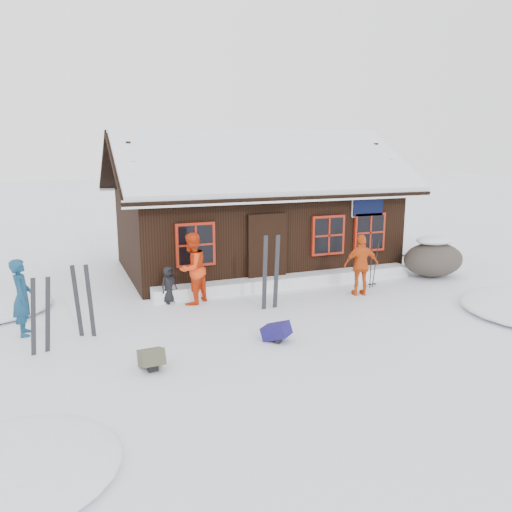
{
  "coord_description": "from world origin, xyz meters",
  "views": [
    {
      "loc": [
        -4.33,
        -9.85,
        3.72
      ],
      "look_at": [
        -0.09,
        0.75,
        1.3
      ],
      "focal_mm": 35.0,
      "sensor_mm": 36.0,
      "label": 1
    }
  ],
  "objects_px": {
    "skier_crouched": "(169,285)",
    "ski_pair_left": "(41,317)",
    "boulder": "(433,258)",
    "backpack_olive": "(151,361)",
    "ski_poles": "(373,264)",
    "backpack_blue": "(276,334)",
    "skier_orange_left": "(192,269)",
    "skier_teal": "(22,297)",
    "skier_orange_right": "(361,265)"
  },
  "relations": [
    {
      "from": "boulder",
      "to": "skier_crouched",
      "type": "bearing_deg",
      "value": 178.02
    },
    {
      "from": "skier_crouched",
      "to": "backpack_blue",
      "type": "height_order",
      "value": "skier_crouched"
    },
    {
      "from": "skier_crouched",
      "to": "ski_poles",
      "type": "distance_m",
      "value": 5.61
    },
    {
      "from": "skier_orange_left",
      "to": "boulder",
      "type": "relative_size",
      "value": 0.95
    },
    {
      "from": "skier_teal",
      "to": "backpack_olive",
      "type": "height_order",
      "value": "skier_teal"
    },
    {
      "from": "boulder",
      "to": "skier_orange_left",
      "type": "bearing_deg",
      "value": 179.79
    },
    {
      "from": "skier_crouched",
      "to": "boulder",
      "type": "distance_m",
      "value": 7.96
    },
    {
      "from": "boulder",
      "to": "backpack_olive",
      "type": "distance_m",
      "value": 9.69
    },
    {
      "from": "skier_orange_right",
      "to": "boulder",
      "type": "xyz_separation_m",
      "value": [
        3.14,
        0.89,
        -0.25
      ]
    },
    {
      "from": "skier_orange_right",
      "to": "ski_poles",
      "type": "relative_size",
      "value": 1.16
    },
    {
      "from": "boulder",
      "to": "backpack_olive",
      "type": "xyz_separation_m",
      "value": [
        -9.06,
        -3.41,
        -0.41
      ]
    },
    {
      "from": "skier_orange_left",
      "to": "skier_crouched",
      "type": "height_order",
      "value": "skier_orange_left"
    },
    {
      "from": "skier_teal",
      "to": "boulder",
      "type": "height_order",
      "value": "skier_teal"
    },
    {
      "from": "ski_poles",
      "to": "backpack_blue",
      "type": "bearing_deg",
      "value": -146.94
    },
    {
      "from": "boulder",
      "to": "ski_poles",
      "type": "distance_m",
      "value": 2.42
    },
    {
      "from": "skier_orange_left",
      "to": "skier_crouched",
      "type": "relative_size",
      "value": 1.89
    },
    {
      "from": "skier_orange_left",
      "to": "skier_crouched",
      "type": "xyz_separation_m",
      "value": [
        -0.54,
        0.25,
        -0.42
      ]
    },
    {
      "from": "skier_crouched",
      "to": "ski_pair_left",
      "type": "bearing_deg",
      "value": -168.4
    },
    {
      "from": "boulder",
      "to": "backpack_blue",
      "type": "relative_size",
      "value": 3.7
    },
    {
      "from": "skier_orange_right",
      "to": "skier_crouched",
      "type": "height_order",
      "value": "skier_orange_right"
    },
    {
      "from": "ski_pair_left",
      "to": "backpack_olive",
      "type": "distance_m",
      "value": 2.35
    },
    {
      "from": "skier_crouched",
      "to": "ski_pair_left",
      "type": "height_order",
      "value": "ski_pair_left"
    },
    {
      "from": "boulder",
      "to": "ski_pair_left",
      "type": "xyz_separation_m",
      "value": [
        -10.82,
        -1.96,
        0.15
      ]
    },
    {
      "from": "skier_orange_right",
      "to": "backpack_olive",
      "type": "height_order",
      "value": "skier_orange_right"
    },
    {
      "from": "boulder",
      "to": "ski_pair_left",
      "type": "height_order",
      "value": "ski_pair_left"
    },
    {
      "from": "skier_teal",
      "to": "boulder",
      "type": "relative_size",
      "value": 0.85
    },
    {
      "from": "backpack_blue",
      "to": "backpack_olive",
      "type": "relative_size",
      "value": 0.97
    },
    {
      "from": "ski_poles",
      "to": "skier_orange_left",
      "type": "bearing_deg",
      "value": 175.7
    },
    {
      "from": "skier_crouched",
      "to": "backpack_blue",
      "type": "distance_m",
      "value": 3.63
    },
    {
      "from": "ski_pair_left",
      "to": "backpack_olive",
      "type": "height_order",
      "value": "ski_pair_left"
    },
    {
      "from": "skier_orange_right",
      "to": "skier_crouched",
      "type": "relative_size",
      "value": 1.71
    },
    {
      "from": "ski_pair_left",
      "to": "ski_poles",
      "type": "distance_m",
      "value": 8.58
    },
    {
      "from": "skier_teal",
      "to": "skier_orange_left",
      "type": "xyz_separation_m",
      "value": [
        3.76,
        0.82,
        0.09
      ]
    },
    {
      "from": "ski_pair_left",
      "to": "backpack_olive",
      "type": "relative_size",
      "value": 2.89
    },
    {
      "from": "skier_orange_left",
      "to": "ski_pair_left",
      "type": "height_order",
      "value": "skier_orange_left"
    },
    {
      "from": "backpack_olive",
      "to": "ski_pair_left",
      "type": "bearing_deg",
      "value": 137.37
    },
    {
      "from": "skier_teal",
      "to": "ski_pair_left",
      "type": "xyz_separation_m",
      "value": [
        0.36,
        -1.16,
        -0.1
      ]
    },
    {
      "from": "ski_pair_left",
      "to": "boulder",
      "type": "bearing_deg",
      "value": 2.1
    },
    {
      "from": "skier_teal",
      "to": "skier_orange_left",
      "type": "bearing_deg",
      "value": -76.62
    },
    {
      "from": "backpack_blue",
      "to": "backpack_olive",
      "type": "bearing_deg",
      "value": 147.7
    },
    {
      "from": "skier_teal",
      "to": "backpack_blue",
      "type": "height_order",
      "value": "skier_teal"
    },
    {
      "from": "skier_crouched",
      "to": "backpack_blue",
      "type": "relative_size",
      "value": 1.85
    },
    {
      "from": "boulder",
      "to": "backpack_blue",
      "type": "bearing_deg",
      "value": -155.02
    },
    {
      "from": "backpack_blue",
      "to": "ski_poles",
      "type": "bearing_deg",
      "value": -7.71
    },
    {
      "from": "backpack_blue",
      "to": "skier_teal",
      "type": "bearing_deg",
      "value": 113.57
    },
    {
      "from": "skier_teal",
      "to": "backpack_blue",
      "type": "relative_size",
      "value": 3.16
    },
    {
      "from": "backpack_olive",
      "to": "skier_orange_left",
      "type": "bearing_deg",
      "value": 61.6
    },
    {
      "from": "skier_orange_left",
      "to": "ski_poles",
      "type": "xyz_separation_m",
      "value": [
        5.03,
        -0.38,
        -0.24
      ]
    },
    {
      "from": "skier_orange_right",
      "to": "backpack_olive",
      "type": "bearing_deg",
      "value": 36.02
    },
    {
      "from": "skier_teal",
      "to": "ski_pair_left",
      "type": "distance_m",
      "value": 1.22
    }
  ]
}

